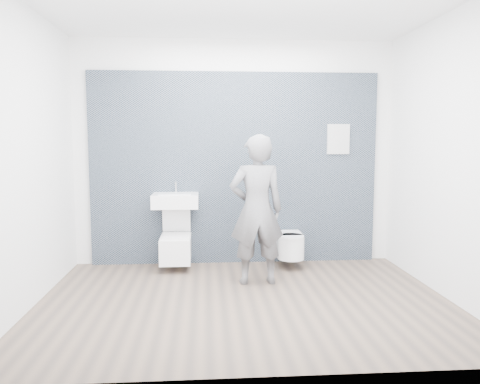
{
  "coord_description": "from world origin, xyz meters",
  "views": [
    {
      "loc": [
        -0.37,
        -4.41,
        1.55
      ],
      "look_at": [
        0.0,
        0.6,
        1.0
      ],
      "focal_mm": 35.0,
      "sensor_mm": 36.0,
      "label": 1
    }
  ],
  "objects": [
    {
      "name": "toilet_square",
      "position": [
        -0.74,
        1.18,
        0.28
      ],
      "size": [
        0.36,
        0.53,
        0.71
      ],
      "color": "white",
      "rests_on": "ground"
    },
    {
      "name": "visitor",
      "position": [
        0.18,
        0.55,
        0.81
      ],
      "size": [
        0.62,
        0.43,
        1.62
      ],
      "primitive_type": "imported",
      "rotation": [
        0.0,
        0.0,
        3.21
      ],
      "color": "slate",
      "rests_on": "ground"
    },
    {
      "name": "info_placard",
      "position": [
        1.31,
        1.43,
        0.0
      ],
      "size": [
        0.28,
        0.03,
        0.38
      ],
      "primitive_type": "cube",
      "color": "white",
      "rests_on": "ground"
    },
    {
      "name": "toilet_rounded",
      "position": [
        0.66,
        1.17,
        0.27
      ],
      "size": [
        0.32,
        0.54,
        0.29
      ],
      "color": "white",
      "rests_on": "ground"
    },
    {
      "name": "ground",
      "position": [
        0.0,
        0.0,
        0.0
      ],
      "size": [
        4.0,
        4.0,
        0.0
      ],
      "primitive_type": "plane",
      "color": "brown",
      "rests_on": "ground"
    },
    {
      "name": "washbasin",
      "position": [
        -0.74,
        1.23,
        0.84
      ],
      "size": [
        0.55,
        0.41,
        0.41
      ],
      "color": "white",
      "rests_on": "ground"
    },
    {
      "name": "tile_wall",
      "position": [
        0.0,
        1.47,
        0.0
      ],
      "size": [
        3.6,
        0.06,
        2.4
      ],
      "primitive_type": "cube",
      "color": "black",
      "rests_on": "ground"
    },
    {
      "name": "room_shell",
      "position": [
        0.0,
        0.0,
        1.74
      ],
      "size": [
        4.0,
        4.0,
        4.0
      ],
      "color": "silver",
      "rests_on": "ground"
    }
  ]
}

